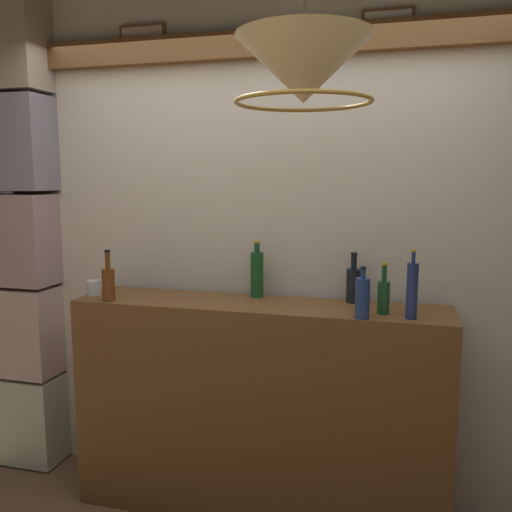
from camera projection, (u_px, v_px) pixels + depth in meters
panelled_rear_partition at (272, 228)px, 2.97m from camera, size 3.27×0.15×2.87m
stone_pillar at (20, 233)px, 3.24m from camera, size 0.47×0.31×2.79m
bar_shelf_unit at (258, 409)px, 2.83m from camera, size 1.92×0.41×1.14m
liquor_bottle_tequila at (353, 284)px, 2.76m from camera, size 0.07×0.07×0.26m
liquor_bottle_bourbon at (362, 297)px, 2.44m from camera, size 0.07×0.07×0.24m
liquor_bottle_whiskey at (384, 295)px, 2.52m from camera, size 0.06×0.06×0.24m
liquor_bottle_vermouth at (257, 273)px, 2.88m from camera, size 0.07×0.07×0.30m
liquor_bottle_amaro at (412, 290)px, 2.43m from camera, size 0.05×0.05×0.32m
liquor_bottle_port at (108, 283)px, 2.79m from camera, size 0.07×0.07×0.27m
glass_tumbler_rocks at (94, 288)px, 2.94m from camera, size 0.07×0.07×0.08m
pendant_lamp at (304, 72)px, 1.94m from camera, size 0.51×0.51×0.65m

